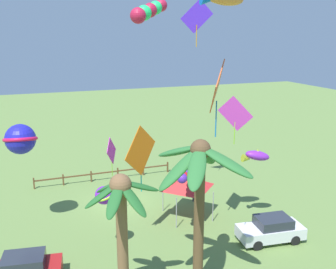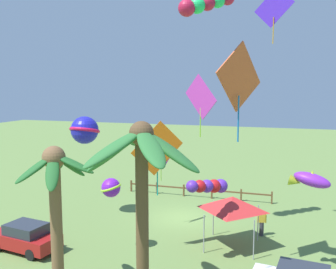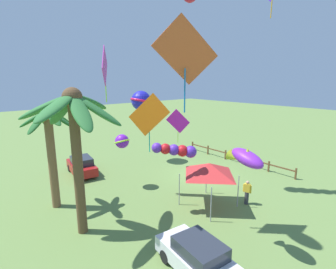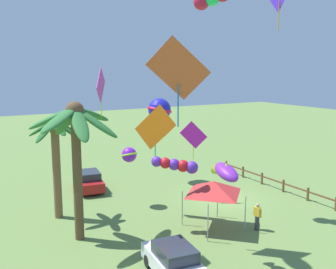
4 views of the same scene
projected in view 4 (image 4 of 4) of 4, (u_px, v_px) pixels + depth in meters
The scene contains 16 objects.
ground_plane at pixel (222, 199), 27.82m from camera, with size 120.00×120.00×0.00m, color olive.
palm_tree_0 at pixel (56, 145), 23.74m from camera, with size 3.38×3.15×6.45m.
palm_tree_1 at pixel (75, 134), 20.38m from camera, with size 4.70×4.85×7.55m.
rail_fence at pixel (272, 181), 30.38m from camera, with size 11.59×0.12×0.95m.
parked_car_0 at pixel (174, 261), 17.40m from camera, with size 4.07×2.13×1.51m.
parked_car_1 at pixel (89, 181), 29.80m from camera, with size 4.11×2.25×1.51m.
spectator_0 at pixel (257, 216), 22.45m from camera, with size 0.54×0.32×1.59m.
festival_tent at pixel (214, 188), 22.40m from camera, with size 2.86×2.86×2.85m.
kite_ball_0 at pixel (159, 110), 31.56m from camera, with size 2.28×2.28×1.85m.
kite_diamond_2 at pixel (193, 135), 26.92m from camera, with size 0.96×1.71×2.69m.
kite_diamond_3 at pixel (178, 70), 19.45m from camera, with size 1.66×2.90×4.53m.
kite_diamond_6 at pixel (155, 128), 24.19m from camera, with size 2.32×1.72×3.95m.
kite_fish_7 at pixel (225, 172), 17.74m from camera, with size 2.00×1.07×0.93m.
kite_tube_8 at pixel (176, 165), 22.03m from camera, with size 1.78×2.32×0.97m.
kite_ball_9 at pixel (129, 155), 26.17m from camera, with size 1.24×1.26×1.02m.
kite_diamond_10 at pixel (101, 86), 18.53m from camera, with size 1.41×0.97×2.35m.
Camera 4 is at (-21.18, 16.63, 9.23)m, focal length 41.77 mm.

